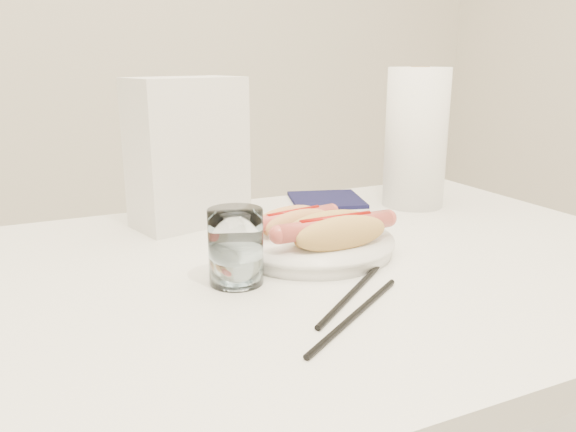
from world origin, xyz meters
name	(u,v)px	position (x,y,z in m)	size (l,w,h in m)	color
table	(300,298)	(0.00, 0.00, 0.69)	(1.20, 0.80, 0.75)	white
plate	(311,246)	(0.04, 0.03, 0.76)	(0.25, 0.25, 0.02)	white
hotdog_left	(293,222)	(0.02, 0.07, 0.79)	(0.16, 0.08, 0.04)	#E89D5D
hotdog_right	(336,231)	(0.05, -0.01, 0.80)	(0.19, 0.08, 0.05)	#DAA555
water_glass	(236,247)	(-0.11, -0.04, 0.80)	(0.07, 0.07, 0.10)	silver
chopstick_near	(355,290)	(0.01, -0.13, 0.75)	(0.01, 0.01, 0.24)	black
chopstick_far	(355,314)	(-0.02, -0.20, 0.75)	(0.01, 0.01, 0.24)	black
napkin_box	(188,153)	(-0.09, 0.27, 0.88)	(0.20, 0.11, 0.26)	silver
navy_napkin	(326,200)	(0.21, 0.31, 0.75)	(0.15, 0.15, 0.01)	#101034
paper_towel_roll	(416,138)	(0.36, 0.21, 0.89)	(0.12, 0.12, 0.28)	white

